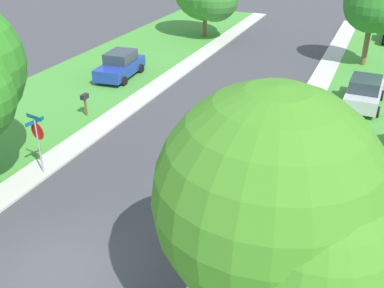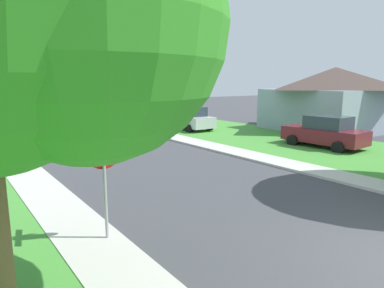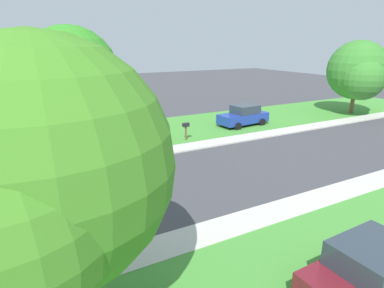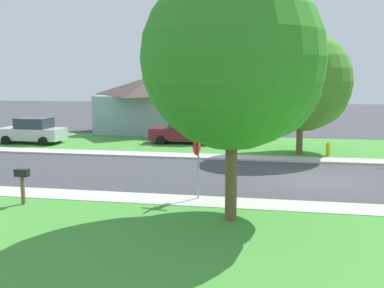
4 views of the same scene
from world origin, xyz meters
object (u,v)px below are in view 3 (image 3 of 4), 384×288
Objects in this scene: car_blue_far_down_street at (244,116)px; mailbox at (186,127)px; tree_across_left at (37,180)px; tree_sidewalk_mid at (359,72)px; stop_sign_far_corner at (110,131)px; tree_sidewalk_far at (69,78)px; car_maroon_across_road at (374,272)px.

car_blue_far_down_street is 3.39× the size of mailbox.
tree_sidewalk_mid is at bearing 114.51° from tree_across_left.
stop_sign_far_corner is 12.54m from car_blue_far_down_street.
tree_sidewalk_far reaches higher than stop_sign_far_corner.
mailbox is (0.10, -18.26, -3.05)m from tree_sidewalk_mid.
stop_sign_far_corner is at bearing -74.10° from car_blue_far_down_street.
tree_sidewalk_mid is (-1.93, 24.05, 2.18)m from stop_sign_far_corner.
mailbox is at bearing 142.01° from tree_across_left.
tree_across_left is 1.00× the size of tree_sidewalk_mid.
tree_sidewalk_far is 8.33m from mailbox.
stop_sign_far_corner is 0.62× the size of car_blue_far_down_street.
car_maroon_across_road is 0.57× the size of tree_sidewalk_far.
mailbox is at bearing 89.34° from tree_sidewalk_far.
car_maroon_across_road is 0.98× the size of car_blue_far_down_street.
tree_across_left is 31.05m from tree_sidewalk_mid.
tree_sidewalk_far is at bearing -89.98° from tree_sidewalk_mid.
mailbox is at bearing 107.63° from stop_sign_far_corner.
stop_sign_far_corner is 0.40× the size of tree_across_left.
tree_sidewalk_far reaches higher than tree_sidewalk_mid.
stop_sign_far_corner is at bearing -72.37° from mailbox.
stop_sign_far_corner is 24.22m from tree_sidewalk_mid.
tree_sidewalk_mid reaches higher than mailbox.
car_blue_far_down_street is (-17.20, 8.67, 0.00)m from car_maroon_across_road.
tree_sidewalk_mid reaches higher than car_blue_far_down_street.
tree_across_left reaches higher than car_blue_far_down_street.
stop_sign_far_corner is at bearing -85.40° from tree_sidewalk_mid.
tree_across_left is 5.32× the size of mailbox.
tree_across_left is 13.15m from tree_sidewalk_far.
car_blue_far_down_street is at bearing -97.07° from tree_sidewalk_mid.
tree_sidewalk_mid is (-12.88, 28.25, 0.06)m from tree_across_left.
tree_sidewalk_mid is at bearing 90.30° from mailbox.
stop_sign_far_corner is 0.64× the size of car_maroon_across_road.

